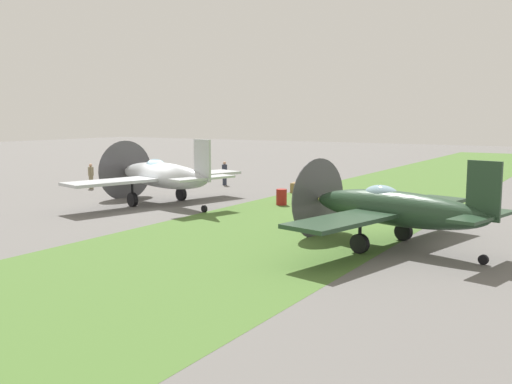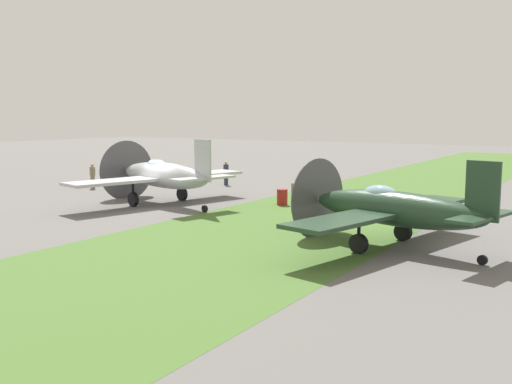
% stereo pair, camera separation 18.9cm
% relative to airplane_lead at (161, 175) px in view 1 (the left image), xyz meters
% --- Properties ---
extents(ground_plane, '(160.00, 160.00, 0.00)m').
position_rel_airplane_lead_xyz_m(ground_plane, '(-1.20, -0.10, -1.66)').
color(ground_plane, '#605E5B').
extents(grass_verge, '(120.00, 11.00, 0.01)m').
position_rel_airplane_lead_xyz_m(grass_verge, '(-1.20, -9.23, -1.65)').
color(grass_verge, '#476B2D').
rests_on(grass_verge, ground).
extents(airplane_lead, '(11.15, 8.94, 3.96)m').
position_rel_airplane_lead_xyz_m(airplane_lead, '(0.00, 0.00, 0.00)').
color(airplane_lead, '#B2B7BC').
rests_on(airplane_lead, ground).
extents(airplane_wingman, '(10.36, 8.29, 3.67)m').
position_rel_airplane_lead_xyz_m(airplane_wingman, '(-4.00, -14.75, -0.12)').
color(airplane_wingman, '#233D28').
rests_on(airplane_wingman, ground).
extents(ground_crew_chief, '(0.38, 0.56, 1.73)m').
position_rel_airplane_lead_xyz_m(ground_crew_chief, '(3.08, 8.97, -0.75)').
color(ground_crew_chief, '#847A5B').
rests_on(ground_crew_chief, ground).
extents(ground_crew_mechanic, '(0.54, 0.40, 1.73)m').
position_rel_airplane_lead_xyz_m(ground_crew_mechanic, '(9.52, 2.20, -0.75)').
color(ground_crew_mechanic, '#2D3342').
rests_on(ground_crew_mechanic, ground).
extents(fuel_drum, '(0.60, 0.60, 0.90)m').
position_rel_airplane_lead_xyz_m(fuel_drum, '(3.32, -5.95, -1.21)').
color(fuel_drum, maroon).
rests_on(fuel_drum, ground).
extents(supply_crate, '(1.03, 1.03, 0.64)m').
position_rel_airplane_lead_xyz_m(supply_crate, '(8.63, -4.30, -1.34)').
color(supply_crate, olive).
rests_on(supply_crate, ground).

